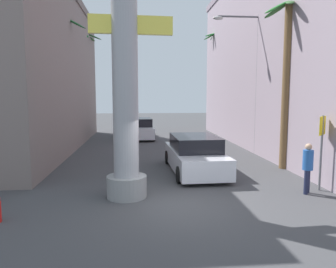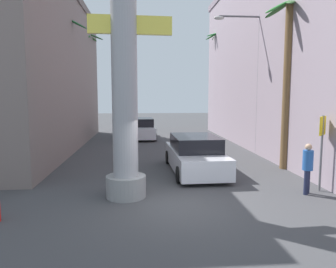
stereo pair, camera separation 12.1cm
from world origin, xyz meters
name	(u,v)px [view 1 (the left image)]	position (x,y,z in m)	size (l,w,h in m)	color
ground_plane	(158,150)	(0.00, 10.00, 0.00)	(85.25, 85.25, 0.00)	#424244
building_left	(1,70)	(-9.31, 11.26, 4.79)	(9.01, 18.64, 9.55)	slate
building_right	(315,53)	(9.31, 9.58, 5.76)	(8.03, 24.54, 11.50)	#9E8C99
neon_sign_pole	(125,50)	(-1.56, 1.00, 4.65)	(2.92, 1.29, 10.45)	#9E9EA3
street_lamp	(251,71)	(5.06, 8.45, 4.61)	(2.64, 0.28, 7.66)	#59595E
crossing_sign	(322,142)	(5.05, 1.14, 1.71)	(0.47, 0.47, 2.60)	slate
car_lead	(195,155)	(1.24, 4.33, 0.74)	(2.24, 5.14, 1.56)	black
car_far	(140,129)	(-1.04, 15.69, 0.74)	(2.17, 4.74, 1.56)	black
palm_tree_far_left	(82,71)	(-5.58, 17.39, 5.18)	(3.06, 2.83, 8.30)	brown
palm_tree_far_right	(218,75)	(5.81, 19.12, 5.11)	(2.45, 2.48, 8.74)	brown
palm_tree_mid_left	(60,70)	(-5.63, 10.36, 4.73)	(3.28, 3.10, 7.87)	brown
palm_tree_near_right	(288,72)	(5.37, 4.61, 4.29)	(2.53, 2.44, 7.35)	brown
pedestrian_by_sign	(308,165)	(4.42, 0.82, 0.99)	(0.48, 0.48, 1.70)	#1E233F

